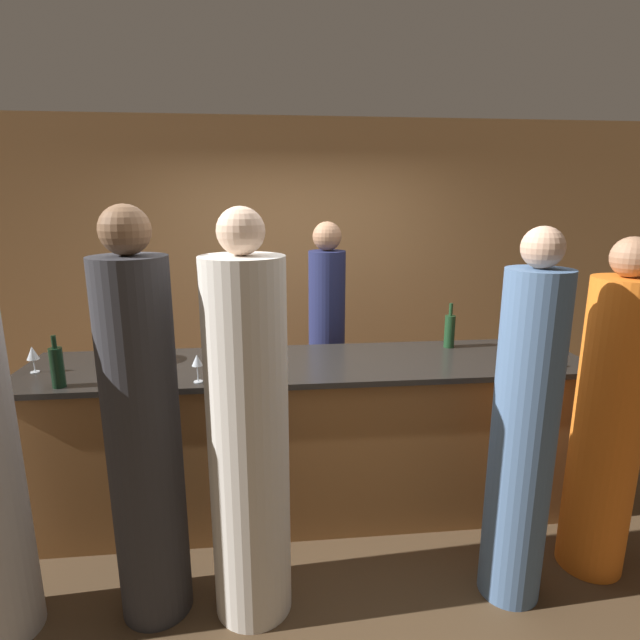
% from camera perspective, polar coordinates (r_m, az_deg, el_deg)
% --- Properties ---
extents(ground_plane, '(14.00, 14.00, 0.00)m').
position_cam_1_polar(ground_plane, '(3.66, -1.15, -20.48)').
color(ground_plane, '#4C3823').
extents(back_wall, '(8.00, 0.06, 2.80)m').
position_cam_1_polar(back_wall, '(4.94, -3.05, 6.00)').
color(back_wall, '#A37547').
rests_on(back_wall, ground_plane).
extents(bar_counter, '(3.56, 0.78, 1.04)m').
position_cam_1_polar(bar_counter, '(3.40, -1.19, -13.16)').
color(bar_counter, brown).
rests_on(bar_counter, ground_plane).
extents(bartender, '(0.28, 0.28, 1.89)m').
position_cam_1_polar(bartender, '(3.95, 0.77, -3.26)').
color(bartender, '#1E234C').
rests_on(bartender, ground_plane).
extents(guest_0, '(0.31, 0.31, 1.94)m').
position_cam_1_polar(guest_0, '(2.75, 22.20, -12.05)').
color(guest_0, '#4C6B93').
rests_on(guest_0, ground_plane).
extents(guest_2, '(0.35, 0.35, 2.04)m').
position_cam_1_polar(guest_2, '(2.57, -19.50, -12.50)').
color(guest_2, '#2D2D33').
rests_on(guest_2, ground_plane).
extents(guest_3, '(0.39, 0.39, 2.03)m').
position_cam_1_polar(guest_3, '(2.47, -8.19, -13.28)').
color(guest_3, silver).
rests_on(guest_3, ground_plane).
extents(guest_4, '(0.35, 0.35, 1.88)m').
position_cam_1_polar(guest_4, '(3.16, 30.02, -10.24)').
color(guest_4, orange).
rests_on(guest_4, ground_plane).
extents(wine_bottle_0, '(0.07, 0.07, 0.31)m').
position_cam_1_polar(wine_bottle_0, '(3.59, 14.59, -1.16)').
color(wine_bottle_0, '#19381E').
rests_on(wine_bottle_0, bar_counter).
extents(wine_bottle_1, '(0.07, 0.07, 0.29)m').
position_cam_1_polar(wine_bottle_1, '(3.10, -27.84, -4.74)').
color(wine_bottle_1, black).
rests_on(wine_bottle_1, bar_counter).
extents(ice_bucket, '(0.21, 0.21, 0.18)m').
position_cam_1_polar(ice_bucket, '(3.40, -21.12, -3.03)').
color(ice_bucket, '#9E9993').
rests_on(ice_bucket, bar_counter).
extents(wine_glass_0, '(0.07, 0.07, 0.15)m').
position_cam_1_polar(wine_glass_0, '(3.34, 24.02, -3.15)').
color(wine_glass_0, silver).
rests_on(wine_glass_0, bar_counter).
extents(wine_glass_1, '(0.06, 0.06, 0.16)m').
position_cam_1_polar(wine_glass_1, '(2.90, -13.87, -4.63)').
color(wine_glass_1, silver).
rests_on(wine_glass_1, bar_counter).
extents(wine_glass_2, '(0.07, 0.07, 0.16)m').
position_cam_1_polar(wine_glass_2, '(3.43, -30.00, -3.35)').
color(wine_glass_2, silver).
rests_on(wine_glass_2, bar_counter).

